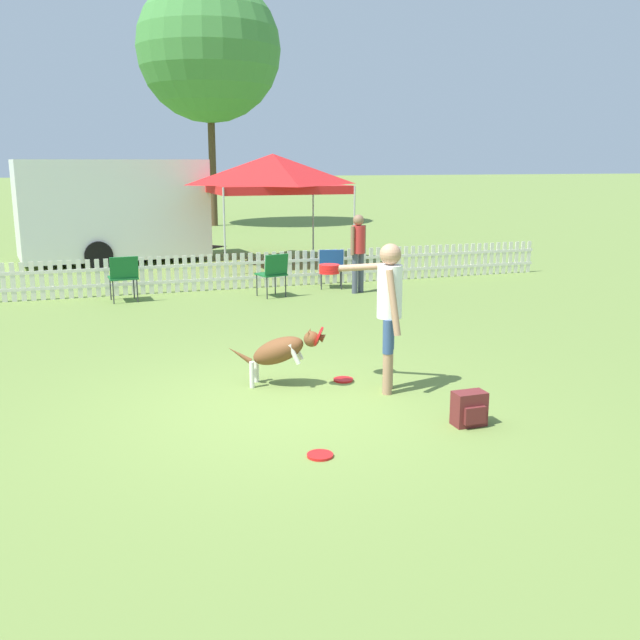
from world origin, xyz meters
TOP-DOWN VIEW (x-y plane):
  - ground_plane at (0.00, 0.00)m, footprint 240.00×240.00m
  - handler_person at (1.21, 0.20)m, footprint 0.83×0.99m
  - leaping_dog at (0.15, 0.73)m, footprint 1.10×0.67m
  - frisbee_near_handler at (0.91, 0.70)m, footprint 0.24×0.24m
  - frisbee_near_dog at (-0.08, -1.35)m, footprint 0.24×0.24m
  - backpack_on_grass at (1.59, -1.09)m, footprint 0.33×0.24m
  - picket_fence at (0.00, 7.33)m, footprint 16.40×0.04m
  - folding_chair_blue_left at (2.92, 6.74)m, footprint 0.62×0.63m
  - folding_chair_center at (1.53, 6.20)m, footprint 0.59×0.61m
  - folding_chair_green_right at (-1.24, 6.64)m, footprint 0.55×0.57m
  - canopy_tent_main at (2.79, 10.79)m, footprint 3.24×3.24m
  - spectator_standing at (3.27, 6.13)m, footprint 0.38×0.27m
  - equipment_trailer at (-1.11, 12.41)m, footprint 5.54×2.84m
  - tree_left_grove at (3.36, 22.25)m, footprint 5.61×5.61m

SIDE VIEW (x-z plane):
  - ground_plane at x=0.00m, z-range 0.00..0.00m
  - frisbee_near_handler at x=0.91m, z-range 0.00..0.02m
  - frisbee_near_dog at x=-0.08m, z-range 0.00..0.02m
  - backpack_on_grass at x=1.59m, z-range 0.00..0.34m
  - picket_fence at x=0.00m, z-range 0.00..0.74m
  - leaping_dog at x=0.15m, z-range 0.07..0.80m
  - folding_chair_blue_left at x=2.92m, z-range 0.08..0.91m
  - folding_chair_center at x=1.53m, z-range 0.08..0.94m
  - folding_chair_green_right at x=-1.24m, z-range 0.09..0.96m
  - spectator_standing at x=3.27m, z-range 0.16..1.72m
  - handler_person at x=1.21m, z-range 0.23..1.93m
  - equipment_trailer at x=-1.11m, z-range 0.07..2.70m
  - canopy_tent_main at x=2.79m, z-range 0.90..3.68m
  - tree_left_grove at x=3.36m, z-range 2.02..11.70m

